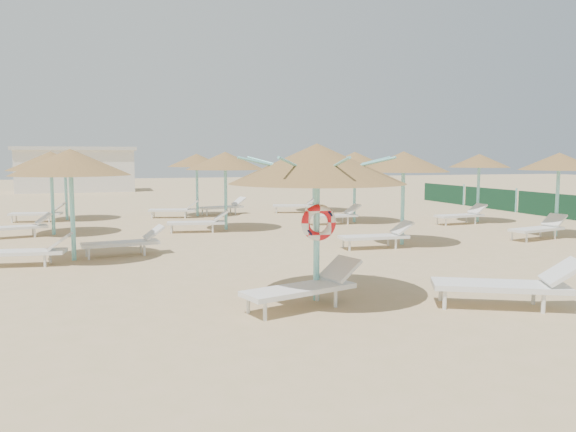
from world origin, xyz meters
name	(u,v)px	position (x,y,z in m)	size (l,w,h in m)	color
ground	(329,298)	(0.00, 0.00, 0.00)	(120.00, 120.00, 0.00)	tan
main_palapa	(317,164)	(-0.27, -0.06, 2.39)	(3.07, 3.07, 2.75)	#7FDCDB
lounger_main_a	(306,286)	(-0.60, -0.47, 0.37)	(2.20, 1.21, 0.77)	white
lounger_main_b	(509,284)	(2.64, -1.49, 0.41)	(2.41, 1.66, 0.85)	white
palapa_field	(259,163)	(1.39, 10.21, 2.32)	(18.62, 12.85, 2.72)	#7FDCDB
service_hut	(77,169)	(-6.00, 35.00, 1.64)	(8.40, 4.40, 3.25)	silver
windbreak_fence	(551,205)	(14.00, 9.96, 0.50)	(0.08, 19.84, 1.10)	#1B533A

